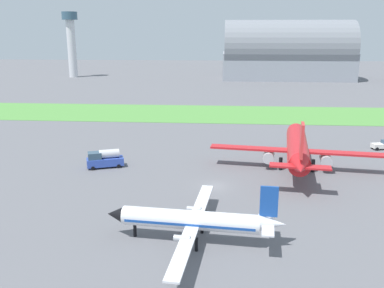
{
  "coord_description": "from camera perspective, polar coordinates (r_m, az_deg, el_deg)",
  "views": [
    {
      "loc": [
        1.3,
        -63.91,
        23.99
      ],
      "look_at": [
        -4.73,
        14.59,
        3.0
      ],
      "focal_mm": 39.72,
      "sensor_mm": 36.0,
      "label": 1
    }
  ],
  "objects": [
    {
      "name": "pushback_tug_midfield",
      "position": [
        97.22,
        24.09,
        -0.13
      ],
      "size": [
        3.9,
        2.68,
        1.95
      ],
      "rotation": [
        0.0,
        0.0,
        0.21
      ],
      "color": "white",
      "rests_on": "ground_plane"
    },
    {
      "name": "hangar_distant",
      "position": [
        224.48,
        12.67,
        11.76
      ],
      "size": [
        64.76,
        27.1,
        29.38
      ],
      "color": "#9399A3",
      "rests_on": "ground_plane"
    },
    {
      "name": "airplane_midfield_jet",
      "position": [
        77.51,
        13.98,
        -0.5
      ],
      "size": [
        31.05,
        30.55,
        10.99
      ],
      "rotation": [
        0.0,
        0.0,
        1.44
      ],
      "color": "red",
      "rests_on": "ground_plane"
    },
    {
      "name": "ground_plane",
      "position": [
        68.27,
        3.03,
        -5.67
      ],
      "size": [
        600.0,
        600.0,
        0.0
      ],
      "primitive_type": "plane",
      "color": "slate"
    },
    {
      "name": "grass_taxiway_strip",
      "position": [
        127.58,
        3.74,
        4.08
      ],
      "size": [
        360.0,
        28.0,
        0.08
      ],
      "primitive_type": "cube",
      "color": "#549342",
      "rests_on": "ground_plane"
    },
    {
      "name": "control_tower",
      "position": [
        238.72,
        -15.93,
        13.43
      ],
      "size": [
        8.0,
        8.0,
        33.69
      ],
      "color": "silver",
      "rests_on": "ground_plane"
    },
    {
      "name": "fuel_truck_by_runway",
      "position": [
        78.5,
        -11.67,
        -1.98
      ],
      "size": [
        6.93,
        4.51,
        3.29
      ],
      "rotation": [
        0.0,
        0.0,
        3.5
      ],
      "color": "#334FB2",
      "rests_on": "ground_plane"
    },
    {
      "name": "airplane_foreground_turboprop",
      "position": [
        50.21,
        0.21,
        -10.15
      ],
      "size": [
        21.18,
        24.7,
        7.4
      ],
      "rotation": [
        0.0,
        0.0,
        3.05
      ],
      "color": "white",
      "rests_on": "ground_plane"
    }
  ]
}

